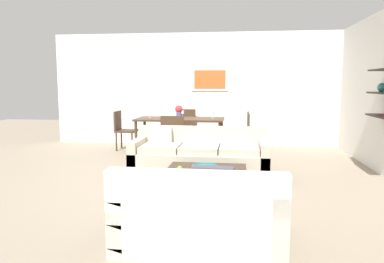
{
  "coord_description": "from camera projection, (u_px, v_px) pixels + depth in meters",
  "views": [
    {
      "loc": [
        0.71,
        -5.52,
        1.49
      ],
      "look_at": [
        -0.03,
        0.2,
        0.75
      ],
      "focal_mm": 34.95,
      "sensor_mm": 36.0,
      "label": 1
    }
  ],
  "objects": [
    {
      "name": "coffee_table",
      "position": [
        206.0,
        185.0,
        4.83
      ],
      "size": [
        1.04,
        0.98,
        0.38
      ],
      "color": "#38281E",
      "rests_on": "ground"
    },
    {
      "name": "sofa_beige",
      "position": [
        200.0,
        159.0,
        5.99
      ],
      "size": [
        2.14,
        0.9,
        0.78
      ],
      "color": "#B2A893",
      "rests_on": "ground"
    },
    {
      "name": "dining_chair_right_far",
      "position": [
        243.0,
        129.0,
        8.08
      ],
      "size": [
        0.44,
        0.44,
        0.88
      ],
      "color": "#422D1E",
      "rests_on": "ground"
    },
    {
      "name": "wine_glass_right_far",
      "position": [
        212.0,
        113.0,
        8.04
      ],
      "size": [
        0.08,
        0.08,
        0.15
      ],
      "color": "silver",
      "rests_on": "dining_table"
    },
    {
      "name": "centerpiece_vase",
      "position": [
        179.0,
        111.0,
        8.05
      ],
      "size": [
        0.16,
        0.16,
        0.28
      ],
      "color": "#4C518C",
      "rests_on": "dining_table"
    },
    {
      "name": "wine_glass_left_far",
      "position": [
        150.0,
        113.0,
        8.21
      ],
      "size": [
        0.07,
        0.07,
        0.15
      ],
      "color": "silver",
      "rests_on": "dining_table"
    },
    {
      "name": "dining_chair_foot",
      "position": [
        173.0,
        135.0,
        7.25
      ],
      "size": [
        0.44,
        0.44,
        0.88
      ],
      "color": "#422D1E",
      "rests_on": "ground"
    },
    {
      "name": "loveseat_white",
      "position": [
        200.0,
        214.0,
        3.44
      ],
      "size": [
        1.52,
        0.9,
        0.78
      ],
      "color": "silver",
      "rests_on": "ground"
    },
    {
      "name": "wine_glass_head",
      "position": [
        183.0,
        112.0,
        8.38
      ],
      "size": [
        0.07,
        0.07,
        0.14
      ],
      "color": "silver",
      "rests_on": "dining_table"
    },
    {
      "name": "dining_table",
      "position": [
        180.0,
        122.0,
        8.05
      ],
      "size": [
        1.88,
        0.85,
        0.75
      ],
      "color": "#422D1E",
      "rests_on": "ground"
    },
    {
      "name": "dining_chair_right_near",
      "position": [
        243.0,
        132.0,
        7.71
      ],
      "size": [
        0.44,
        0.44,
        0.88
      ],
      "color": "#422D1E",
      "rests_on": "ground"
    },
    {
      "name": "ground_plane",
      "position": [
        193.0,
        182.0,
        5.71
      ],
      "size": [
        18.0,
        18.0,
        0.0
      ],
      "primitive_type": "plane",
      "color": "gray"
    },
    {
      "name": "apple_on_coffee_table",
      "position": [
        180.0,
        169.0,
        4.71
      ],
      "size": [
        0.08,
        0.08,
        0.08
      ],
      "primitive_type": "sphere",
      "color": "#669E2D",
      "rests_on": "coffee_table"
    },
    {
      "name": "dining_chair_head",
      "position": [
        186.0,
        125.0,
        8.89
      ],
      "size": [
        0.44,
        0.44,
        0.88
      ],
      "color": "#422D1E",
      "rests_on": "ground"
    },
    {
      "name": "back_wall_unit",
      "position": [
        223.0,
        89.0,
        8.97
      ],
      "size": [
        8.4,
        0.09,
        2.7
      ],
      "color": "silver",
      "rests_on": "ground"
    },
    {
      "name": "dining_chair_left_far",
      "position": [
        123.0,
        128.0,
        8.43
      ],
      "size": [
        0.44,
        0.44,
        0.88
      ],
      "color": "#422D1E",
      "rests_on": "ground"
    },
    {
      "name": "decorative_bowl",
      "position": [
        205.0,
        168.0,
        4.77
      ],
      "size": [
        0.33,
        0.33,
        0.08
      ],
      "color": "#19666B",
      "rests_on": "coffee_table"
    }
  ]
}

